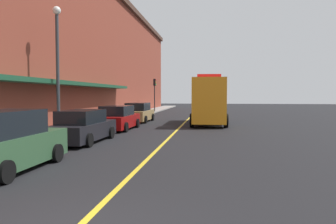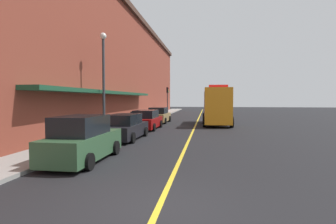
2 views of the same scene
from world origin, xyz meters
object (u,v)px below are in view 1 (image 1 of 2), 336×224
at_px(parked_car_1, 83,127).
at_px(parking_meter_2, 114,111).
at_px(parked_car_2, 118,118).
at_px(parked_car_3, 138,113).
at_px(parked_car_0, 7,143).
at_px(parking_meter_0, 99,114).
at_px(parking_meter_1, 81,117).
at_px(traffic_light_near, 155,89).
at_px(street_lamp_left, 57,57).
at_px(utility_truck, 209,102).

height_order(parked_car_1, parking_meter_2, parked_car_1).
bearing_deg(parked_car_2, parked_car_3, 1.53).
height_order(parked_car_0, parked_car_1, parked_car_0).
distance_m(parked_car_1, parking_meter_0, 6.20).
bearing_deg(parked_car_1, parking_meter_1, 25.72).
relative_size(parked_car_2, parking_meter_0, 3.60).
bearing_deg(parked_car_0, traffic_light_near, 2.52).
bearing_deg(parked_car_0, parking_meter_0, 6.77).
height_order(parked_car_1, street_lamp_left, street_lamp_left).
height_order(parked_car_2, utility_truck, utility_truck).
bearing_deg(utility_truck, parking_meter_1, -43.86).
bearing_deg(parked_car_1, parking_meter_2, 9.19).
bearing_deg(parked_car_3, parking_meter_0, 169.47).
relative_size(parking_meter_1, parking_meter_2, 1.00).
distance_m(parked_car_0, utility_truck, 18.12).
xyz_separation_m(parked_car_0, parked_car_3, (-0.11, 18.46, -0.09)).
distance_m(parked_car_1, street_lamp_left, 4.31).
xyz_separation_m(utility_truck, parking_meter_2, (-7.38, -1.46, -0.76)).
xyz_separation_m(parking_meter_0, street_lamp_left, (-0.60, -4.77, 3.34)).
distance_m(parked_car_2, traffic_light_near, 21.41).
bearing_deg(street_lamp_left, parking_meter_1, 69.80).
height_order(parked_car_2, traffic_light_near, traffic_light_near).
distance_m(parked_car_1, traffic_light_near, 27.27).
xyz_separation_m(parked_car_1, parking_meter_1, (-1.33, 2.91, 0.30)).
distance_m(parked_car_0, parked_car_3, 18.46).
bearing_deg(parked_car_0, parking_meter_1, 9.00).
bearing_deg(parked_car_1, parking_meter_0, 13.56).
distance_m(parked_car_0, parked_car_2, 12.08).
xyz_separation_m(parking_meter_0, parking_meter_2, (0.00, 3.39, 0.00)).
bearing_deg(parking_meter_0, parked_car_1, -77.64).
distance_m(parking_meter_1, parking_meter_2, 6.53).
distance_m(parked_car_3, traffic_light_near, 15.10).
bearing_deg(parking_meter_2, street_lamp_left, -94.21).
bearing_deg(parked_car_3, street_lamp_left, 171.46).
xyz_separation_m(parked_car_0, parking_meter_1, (-1.41, 9.09, 0.18)).
distance_m(parked_car_2, parking_meter_0, 1.40).
bearing_deg(parking_meter_0, parking_meter_2, 90.00).
height_order(utility_truck, parking_meter_0, utility_truck).
bearing_deg(parked_car_2, parking_meter_2, 22.00).
bearing_deg(traffic_light_near, parking_meter_1, -90.15).
height_order(parked_car_0, parking_meter_2, parked_car_0).
bearing_deg(street_lamp_left, parking_meter_0, 82.83).
xyz_separation_m(parking_meter_1, street_lamp_left, (-0.60, -1.63, 3.34)).
distance_m(parked_car_1, parking_meter_1, 3.21).
height_order(parked_car_3, utility_truck, utility_truck).
height_order(utility_truck, traffic_light_near, traffic_light_near).
bearing_deg(utility_truck, street_lamp_left, -40.81).
distance_m(parked_car_1, parked_car_2, 5.90).
distance_m(parking_meter_0, parking_meter_2, 3.39).
relative_size(parked_car_2, parking_meter_2, 3.60).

